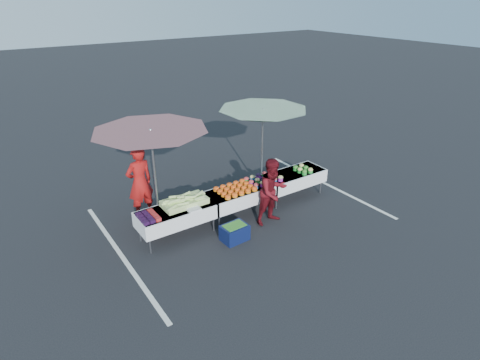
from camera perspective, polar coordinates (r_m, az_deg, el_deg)
ground at (r=10.57m, az=-0.00°, el=-4.91°), size 80.00×80.00×0.00m
stripe_left at (r=9.43m, az=-16.52°, el=-10.24°), size 0.10×5.00×0.00m
stripe_right at (r=12.45m, az=12.24°, el=-0.59°), size 0.10×5.00×0.00m
table_left at (r=9.51m, az=-9.01°, el=-4.90°), size 1.86×0.81×0.75m
table_center at (r=10.29m, az=-0.00°, el=-2.10°), size 1.86×0.81×0.75m
table_right at (r=11.30m, az=7.55°, el=0.30°), size 1.86×0.81×0.75m
berry_punnets at (r=9.13m, az=-12.93°, el=-5.14°), size 0.40×0.54×0.08m
corn_pile at (r=9.52m, az=-7.88°, el=-3.02°), size 1.16×0.57×0.26m
plastic_bags at (r=9.30m, az=-6.61°, el=-4.14°), size 0.30×0.25×0.05m
carrot_bowls at (r=10.11m, az=-0.67°, el=-1.25°), size 0.95×0.69×0.11m
potato_cups at (r=10.58m, az=3.35°, el=0.15°), size 0.94×0.58×0.16m
bean_baskets at (r=11.30m, az=8.94°, el=1.53°), size 0.36×0.50×0.15m
vendor at (r=10.39m, az=-14.06°, el=-0.34°), size 0.75×0.54×1.91m
customer at (r=9.88m, az=4.69°, el=-1.65°), size 0.85×0.67×1.71m
umbrella_left at (r=9.01m, az=-12.50°, el=5.66°), size 2.64×2.64×2.63m
umbrella_right at (r=10.99m, az=3.28°, el=9.05°), size 3.12×3.12×2.48m
storage_bin at (r=9.45m, az=-0.77°, el=-7.45°), size 0.63×0.47×0.40m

